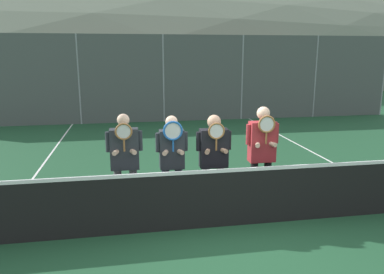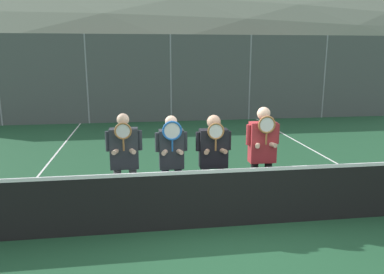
% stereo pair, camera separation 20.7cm
% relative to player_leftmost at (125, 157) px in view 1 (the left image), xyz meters
% --- Properties ---
extents(ground_plane, '(120.00, 120.00, 0.00)m').
position_rel_player_leftmost_xyz_m(ground_plane, '(1.56, -0.65, -1.05)').
color(ground_plane, '#1E4C2D').
extents(hill_distant, '(137.73, 76.52, 26.78)m').
position_rel_player_leftmost_xyz_m(hill_distant, '(1.56, 55.77, -1.05)').
color(hill_distant, slate).
rests_on(hill_distant, ground_plane).
extents(clubhouse_building, '(17.93, 5.50, 3.50)m').
position_rel_player_leftmost_xyz_m(clubhouse_building, '(3.55, 17.38, 0.72)').
color(clubhouse_building, tan).
rests_on(clubhouse_building, ground_plane).
extents(fence_back, '(19.70, 0.06, 3.45)m').
position_rel_player_leftmost_xyz_m(fence_back, '(1.56, 9.00, 0.68)').
color(fence_back, gray).
rests_on(fence_back, ground_plane).
extents(tennis_net, '(9.74, 0.09, 1.07)m').
position_rel_player_leftmost_xyz_m(tennis_net, '(1.56, -0.65, -0.55)').
color(tennis_net, gray).
rests_on(tennis_net, ground_plane).
extents(court_line_left_sideline, '(0.05, 16.00, 0.01)m').
position_rel_player_leftmost_xyz_m(court_line_left_sideline, '(-2.05, 2.35, -1.04)').
color(court_line_left_sideline, white).
rests_on(court_line_left_sideline, ground_plane).
extents(court_line_right_sideline, '(0.05, 16.00, 0.01)m').
position_rel_player_leftmost_xyz_m(court_line_right_sideline, '(5.18, 2.35, -1.04)').
color(court_line_right_sideline, white).
rests_on(court_line_right_sideline, ground_plane).
extents(player_leftmost, '(0.60, 0.34, 1.78)m').
position_rel_player_leftmost_xyz_m(player_leftmost, '(0.00, 0.00, 0.00)').
color(player_leftmost, '#56565B').
rests_on(player_leftmost, ground_plane).
extents(player_center_left, '(0.54, 0.34, 1.73)m').
position_rel_player_leftmost_xyz_m(player_center_left, '(0.78, -0.03, -0.03)').
color(player_center_left, '#232838').
rests_on(player_center_left, ground_plane).
extents(player_center_right, '(0.61, 0.34, 1.73)m').
position_rel_player_leftmost_xyz_m(player_center_right, '(1.49, -0.08, -0.01)').
color(player_center_right, white).
rests_on(player_center_right, ground_plane).
extents(player_rightmost, '(0.59, 0.34, 1.85)m').
position_rel_player_leftmost_xyz_m(player_rightmost, '(2.34, -0.09, 0.06)').
color(player_rightmost, black).
rests_on(player_rightmost, ground_plane).
extents(car_far_left, '(4.70, 1.91, 1.90)m').
position_rel_player_leftmost_xyz_m(car_far_left, '(-4.78, 12.52, -0.09)').
color(car_far_left, '#285638').
rests_on(car_far_left, ground_plane).
extents(car_left_of_center, '(4.22, 1.91, 1.70)m').
position_rel_player_leftmost_xyz_m(car_left_of_center, '(0.38, 12.39, -0.17)').
color(car_left_of_center, '#B2B7BC').
rests_on(car_left_of_center, ground_plane).
extents(car_center, '(4.50, 1.98, 1.88)m').
position_rel_player_leftmost_xyz_m(car_center, '(5.45, 12.55, -0.10)').
color(car_center, silver).
rests_on(car_center, ground_plane).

